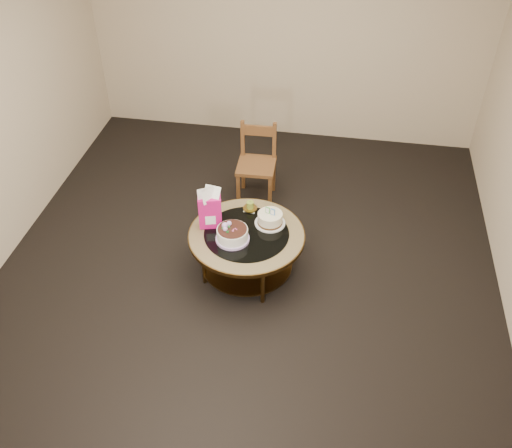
% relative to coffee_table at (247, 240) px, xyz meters
% --- Properties ---
extents(ground, '(5.00, 5.00, 0.00)m').
position_rel_coffee_table_xyz_m(ground, '(-0.00, 0.00, -0.38)').
color(ground, black).
rests_on(ground, ground).
extents(room_walls, '(4.52, 5.02, 2.61)m').
position_rel_coffee_table_xyz_m(room_walls, '(-0.00, 0.00, 1.16)').
color(room_walls, '#C2AD93').
rests_on(room_walls, ground).
extents(coffee_table, '(1.02, 1.02, 0.46)m').
position_rel_coffee_table_xyz_m(coffee_table, '(0.00, 0.00, 0.00)').
color(coffee_table, brown).
rests_on(coffee_table, ground).
extents(decorated_cake, '(0.29, 0.29, 0.17)m').
position_rel_coffee_table_xyz_m(decorated_cake, '(-0.10, -0.10, 0.14)').
color(decorated_cake, '#C29DDF').
rests_on(decorated_cake, coffee_table).
extents(cream_cake, '(0.27, 0.27, 0.17)m').
position_rel_coffee_table_xyz_m(cream_cake, '(0.18, 0.16, 0.13)').
color(cream_cake, silver).
rests_on(cream_cake, coffee_table).
extents(gift_bag, '(0.22, 0.18, 0.39)m').
position_rel_coffee_table_xyz_m(gift_bag, '(-0.33, 0.06, 0.27)').
color(gift_bag, '#CF1370').
rests_on(gift_bag, coffee_table).
extents(pillar_candle, '(0.13, 0.13, 0.10)m').
position_rel_coffee_table_xyz_m(pillar_candle, '(-0.03, 0.33, 0.11)').
color(pillar_candle, '#E0BB5C').
rests_on(pillar_candle, coffee_table).
extents(dining_chair, '(0.39, 0.39, 0.83)m').
position_rel_coffee_table_xyz_m(dining_chair, '(-0.10, 1.14, 0.04)').
color(dining_chair, brown).
rests_on(dining_chair, ground).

